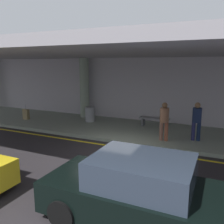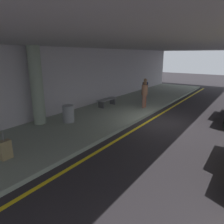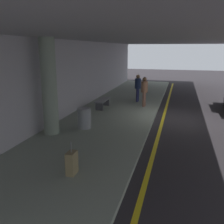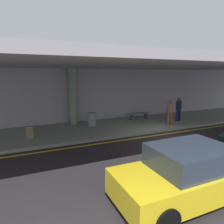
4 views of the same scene
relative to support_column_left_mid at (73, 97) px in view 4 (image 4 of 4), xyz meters
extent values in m
plane|color=#2A262A|center=(4.00, -4.65, -1.97)|extent=(60.00, 60.00, 0.00)
cube|color=gray|center=(4.00, -1.55, -1.90)|extent=(26.00, 4.20, 0.15)
cube|color=yellow|center=(4.00, -4.05, -1.97)|extent=(26.00, 0.14, 0.01)
cylinder|color=gray|center=(0.00, 0.00, 0.00)|extent=(0.58, 0.58, 3.65)
cube|color=#9C979D|center=(4.00, -2.05, 1.97)|extent=(28.00, 13.20, 0.30)
cube|color=#B1ABB2|center=(4.00, 0.70, -0.07)|extent=(26.00, 0.30, 3.80)
cube|color=yellow|center=(0.91, -9.27, -1.42)|extent=(4.10, 1.80, 0.70)
cube|color=#2D3847|center=(1.01, -9.27, -0.77)|extent=(2.10, 1.60, 0.60)
cylinder|color=black|center=(2.26, -8.42, -1.65)|extent=(0.64, 0.22, 0.64)
cylinder|color=black|center=(-0.44, -8.42, -1.65)|extent=(0.64, 0.22, 0.64)
cylinder|color=black|center=(-0.44, -10.12, -1.65)|extent=(0.64, 0.22, 0.64)
cylinder|color=brown|center=(5.54, -2.81, -1.42)|extent=(0.16, 0.16, 0.82)
cylinder|color=brown|center=(5.76, -2.81, -1.42)|extent=(0.16, 0.16, 0.82)
cylinder|color=brown|center=(5.65, -2.81, -0.69)|extent=(0.38, 0.38, 0.62)
sphere|color=brown|center=(5.65, -2.81, -0.26)|extent=(0.24, 0.24, 0.24)
cylinder|color=#22244F|center=(6.81, -2.23, -1.42)|extent=(0.16, 0.16, 0.82)
cylinder|color=#121F3D|center=(7.03, -2.23, -1.42)|extent=(0.16, 0.16, 0.82)
cylinder|color=#172344|center=(6.92, -2.23, -0.69)|extent=(0.38, 0.38, 0.62)
sphere|color=#8C6647|center=(6.92, -2.23, -0.26)|extent=(0.24, 0.24, 0.24)
cube|color=#8A774F|center=(-2.85, -2.14, -1.51)|extent=(0.36, 0.22, 0.62)
cylinder|color=slate|center=(-2.85, -2.14, -1.06)|extent=(0.02, 0.02, 0.28)
cube|color=slate|center=(4.67, -0.64, -1.38)|extent=(1.60, 0.50, 0.06)
cube|color=#4C4C51|center=(4.05, -0.64, -1.61)|extent=(0.10, 0.40, 0.42)
cube|color=#4C4C51|center=(5.29, -0.64, -1.61)|extent=(0.10, 0.40, 0.42)
cylinder|color=gray|center=(0.94, -1.00, -1.40)|extent=(0.56, 0.56, 0.85)
camera|label=1|loc=(7.84, -12.94, 1.43)|focal=38.73mm
camera|label=2|loc=(-5.76, -8.35, 1.43)|focal=32.73mm
camera|label=3|loc=(-8.42, -4.76, 1.43)|focal=40.16mm
camera|label=4|loc=(-3.07, -13.16, 1.43)|focal=32.61mm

